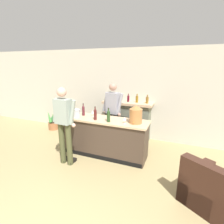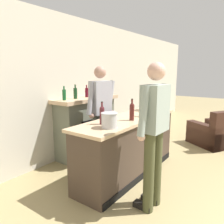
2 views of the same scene
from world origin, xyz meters
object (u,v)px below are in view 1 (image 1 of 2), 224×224
at_px(wine_bottle_chardonnay_pale, 83,110).
at_px(wine_glass_near_bucket, 93,112).
at_px(person_customer, 64,123).
at_px(potted_plant_corner, 53,122).
at_px(person_bartender, 113,112).
at_px(ice_bucket_steel, 76,113).
at_px(wine_glass_front_right, 125,119).
at_px(fireplace_stone, 128,120).
at_px(wine_bottle_port_short, 108,116).
at_px(copper_dispenser, 136,114).
at_px(armchair_black, 211,191).
at_px(wine_bottle_merlot_tall, 95,114).

xyz_separation_m(wine_bottle_chardonnay_pale, wine_glass_near_bucket, (0.28, -0.01, -0.02)).
bearing_deg(wine_bottle_chardonnay_pale, person_customer, -91.20).
bearing_deg(potted_plant_corner, person_bartender, -8.57).
height_order(ice_bucket_steel, wine_glass_front_right, ice_bucket_steel).
relative_size(fireplace_stone, wine_bottle_chardonnay_pale, 4.67).
bearing_deg(wine_glass_near_bucket, wine_glass_front_right, -12.56).
relative_size(wine_bottle_port_short, wine_glass_near_bucket, 1.96).
bearing_deg(wine_glass_near_bucket, person_bartender, 57.03).
distance_m(wine_bottle_chardonnay_pale, wine_glass_front_right, 1.23).
distance_m(copper_dispenser, wine_bottle_chardonnay_pale, 1.44).
xyz_separation_m(fireplace_stone, copper_dispenser, (0.55, -1.19, 0.57)).
relative_size(person_customer, wine_glass_near_bucket, 10.55).
xyz_separation_m(fireplace_stone, armchair_black, (2.08, -2.07, -0.34)).
height_order(wine_bottle_port_short, wine_glass_near_bucket, wine_bottle_port_short).
bearing_deg(wine_glass_front_right, potted_plant_corner, 159.99).
relative_size(person_customer, person_bartender, 1.01).
bearing_deg(fireplace_stone, potted_plant_corner, -175.55).
relative_size(fireplace_stone, wine_glass_front_right, 9.43).
bearing_deg(armchair_black, copper_dispenser, 150.28).
bearing_deg(ice_bucket_steel, wine_bottle_merlot_tall, -1.32).
relative_size(armchair_black, wine_bottle_merlot_tall, 3.48).
distance_m(armchair_black, wine_glass_front_right, 2.07).
height_order(wine_bottle_chardonnay_pale, wine_glass_front_right, wine_bottle_chardonnay_pale).
xyz_separation_m(potted_plant_corner, wine_bottle_chardonnay_pale, (1.84, -0.90, 0.86)).
distance_m(person_customer, ice_bucket_steel, 0.61).
xyz_separation_m(wine_bottle_merlot_tall, wine_glass_front_right, (0.75, -0.00, -0.03)).
bearing_deg(wine_bottle_merlot_tall, wine_glass_near_bucket, 131.77).
relative_size(fireplace_stone, copper_dispenser, 3.59).
height_order(wine_bottle_merlot_tall, wine_glass_front_right, wine_bottle_merlot_tall).
bearing_deg(copper_dispenser, ice_bucket_steel, -175.73).
bearing_deg(armchair_black, ice_bucket_steel, 166.08).
xyz_separation_m(fireplace_stone, person_bartender, (-0.26, -0.58, 0.39)).
relative_size(person_bartender, wine_glass_front_right, 11.23).
xyz_separation_m(armchair_black, wine_bottle_chardonnay_pale, (-2.96, 0.96, 0.84)).
bearing_deg(wine_bottle_chardonnay_pale, wine_glass_near_bucket, -1.59).
bearing_deg(wine_bottle_chardonnay_pale, armchair_black, -17.93).
bearing_deg(wine_bottle_port_short, wine_glass_front_right, 4.32).
distance_m(armchair_black, wine_bottle_chardonnay_pale, 3.23).
xyz_separation_m(armchair_black, wine_bottle_port_short, (-2.14, 0.71, 0.85)).
bearing_deg(ice_bucket_steel, potted_plant_corner, 147.81).
relative_size(copper_dispenser, wine_glass_near_bucket, 2.45).
bearing_deg(ice_bucket_steel, fireplace_stone, 53.16).
height_order(armchair_black, person_bartender, person_bartender).
bearing_deg(armchair_black, wine_glass_near_bucket, 160.49).
distance_m(armchair_black, wine_bottle_port_short, 2.41).
bearing_deg(wine_bottle_port_short, armchair_black, -18.44).
height_order(ice_bucket_steel, wine_glass_near_bucket, ice_bucket_steel).
height_order(fireplace_stone, armchair_black, fireplace_stone).
distance_m(fireplace_stone, person_bartender, 0.75).
bearing_deg(wine_bottle_chardonnay_pale, person_bartender, 40.11).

